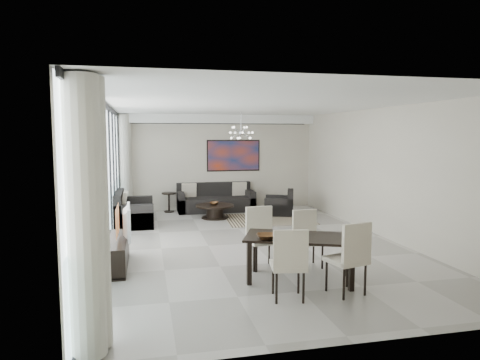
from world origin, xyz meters
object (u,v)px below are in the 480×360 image
object	(u,v)px
coffee_table	(215,211)
television	(123,222)
sofa_main	(216,201)
dining_table	(300,242)
tv_console	(114,253)

from	to	relation	value
coffee_table	television	xyz separation A→B (m)	(-2.25, -3.90, 0.57)
coffee_table	sofa_main	bearing A→B (deg)	79.75
television	dining_table	xyz separation A→B (m)	(2.75, -1.42, -0.15)
tv_console	dining_table	distance (m)	3.23
tv_console	television	distance (m)	0.56
coffee_table	tv_console	distance (m)	4.64
coffee_table	dining_table	world-z (taller)	dining_table
tv_console	dining_table	world-z (taller)	dining_table
tv_console	coffee_table	bearing A→B (deg)	58.74
tv_console	television	world-z (taller)	television
sofa_main	tv_console	world-z (taller)	sofa_main
television	sofa_main	bearing A→B (deg)	-28.27
coffee_table	television	world-z (taller)	television
tv_console	television	bearing A→B (deg)	22.37
television	dining_table	world-z (taller)	television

